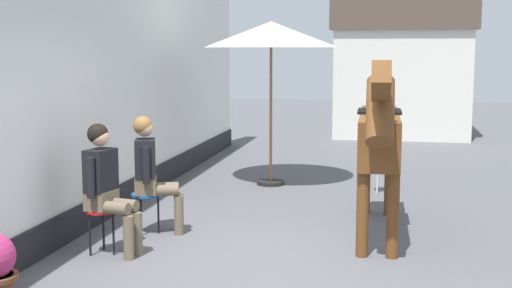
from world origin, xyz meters
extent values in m
plane|color=#56565B|center=(0.00, 3.00, 0.00)|extent=(40.00, 40.00, 0.00)
cube|color=white|center=(-2.55, 1.50, 1.70)|extent=(0.30, 14.00, 3.40)
cube|color=black|center=(-2.53, 1.50, 0.18)|extent=(0.34, 14.00, 0.36)
cube|color=silver|center=(1.40, 11.04, 1.30)|extent=(3.20, 2.40, 2.60)
cube|color=brown|center=(1.40, 11.04, 3.05)|extent=(3.40, 2.60, 0.90)
cylinder|color=red|center=(-1.83, 0.00, 0.46)|extent=(0.34, 0.34, 0.03)
cylinder|color=black|center=(-1.69, -0.03, 0.22)|extent=(0.02, 0.02, 0.45)
cylinder|color=black|center=(-1.87, 0.13, 0.22)|extent=(0.02, 0.02, 0.45)
cylinder|color=black|center=(-1.92, -0.11, 0.22)|extent=(0.02, 0.02, 0.45)
cube|color=brown|center=(-1.83, 0.00, 0.58)|extent=(0.30, 0.36, 0.20)
cube|color=black|center=(-1.83, 0.00, 0.90)|extent=(0.28, 0.38, 0.44)
sphere|color=tan|center=(-1.83, 0.00, 1.25)|extent=(0.20, 0.20, 0.20)
sphere|color=black|center=(-1.85, 0.00, 1.28)|extent=(0.22, 0.22, 0.22)
cylinder|color=brown|center=(-1.63, 0.03, 0.53)|extent=(0.40, 0.20, 0.13)
cylinder|color=brown|center=(-1.44, 0.00, 0.23)|extent=(0.11, 0.11, 0.46)
cylinder|color=brown|center=(-1.66, -0.12, 0.53)|extent=(0.40, 0.20, 0.13)
cylinder|color=brown|center=(-1.47, -0.16, 0.23)|extent=(0.11, 0.11, 0.46)
cylinder|color=black|center=(-1.77, 0.19, 0.85)|extent=(0.09, 0.09, 0.42)
cylinder|color=black|center=(-1.85, -0.20, 0.85)|extent=(0.09, 0.09, 0.42)
cylinder|color=#194C99|center=(-1.65, 0.85, 0.46)|extent=(0.34, 0.34, 0.03)
cylinder|color=black|center=(-1.51, 0.89, 0.22)|extent=(0.02, 0.02, 0.45)
cylinder|color=black|center=(-1.75, 0.95, 0.22)|extent=(0.02, 0.02, 0.45)
cylinder|color=black|center=(-1.68, 0.72, 0.22)|extent=(0.02, 0.02, 0.45)
cube|color=brown|center=(-1.65, 0.85, 0.58)|extent=(0.32, 0.37, 0.20)
cube|color=black|center=(-1.65, 0.85, 0.90)|extent=(0.31, 0.39, 0.44)
sphere|color=tan|center=(-1.65, 0.85, 1.25)|extent=(0.20, 0.20, 0.20)
sphere|color=olive|center=(-1.66, 0.85, 1.28)|extent=(0.22, 0.22, 0.22)
cylinder|color=brown|center=(-1.49, 0.98, 0.53)|extent=(0.40, 0.23, 0.13)
cylinder|color=brown|center=(-1.30, 1.04, 0.23)|extent=(0.11, 0.11, 0.46)
cylinder|color=brown|center=(-1.44, 0.83, 0.53)|extent=(0.40, 0.23, 0.13)
cylinder|color=brown|center=(-1.26, 0.88, 0.23)|extent=(0.11, 0.11, 0.46)
cylinder|color=black|center=(-1.68, 1.05, 0.85)|extent=(0.09, 0.09, 0.42)
cylinder|color=black|center=(-1.57, 0.67, 0.85)|extent=(0.09, 0.09, 0.42)
cube|color=brown|center=(1.02, 1.38, 1.16)|extent=(0.48, 2.21, 0.52)
cylinder|color=brown|center=(1.19, 0.41, 0.45)|extent=(0.13, 0.13, 0.90)
cylinder|color=brown|center=(0.88, 0.40, 0.45)|extent=(0.13, 0.13, 0.90)
cylinder|color=brown|center=(1.15, 2.35, 0.45)|extent=(0.13, 0.13, 0.90)
cylinder|color=brown|center=(0.84, 2.34, 0.45)|extent=(0.13, 0.13, 0.90)
cylinder|color=brown|center=(1.04, 0.18, 1.55)|extent=(0.29, 0.64, 0.73)
cube|color=brown|center=(1.05, -0.16, 1.86)|extent=(0.19, 0.53, 0.40)
cube|color=black|center=(1.04, 0.20, 1.69)|extent=(0.05, 0.63, 0.48)
cylinder|color=black|center=(0.99, 2.52, 0.89)|extent=(0.10, 0.10, 0.65)
cube|color=black|center=(1.01, 1.48, 1.44)|extent=(0.51, 0.61, 0.03)
cube|color=black|center=(1.01, 1.48, 1.51)|extent=(0.29, 0.45, 0.12)
cylinder|color=black|center=(-0.71, 4.09, 0.03)|extent=(0.44, 0.44, 0.06)
cylinder|color=olive|center=(-0.71, 4.09, 1.10)|extent=(0.04, 0.04, 2.20)
cone|color=beige|center=(-0.71, 4.09, 2.38)|extent=(2.10, 2.10, 0.40)
cylinder|color=white|center=(1.04, 3.83, 0.45)|extent=(0.32, 0.32, 0.03)
cylinder|color=silver|center=(1.17, 3.83, 0.22)|extent=(0.02, 0.02, 0.43)
cylinder|color=silver|center=(0.98, 3.94, 0.22)|extent=(0.02, 0.02, 0.43)
cylinder|color=silver|center=(0.98, 3.72, 0.22)|extent=(0.02, 0.02, 0.43)
camera|label=1|loc=(1.13, -6.80, 2.16)|focal=49.23mm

